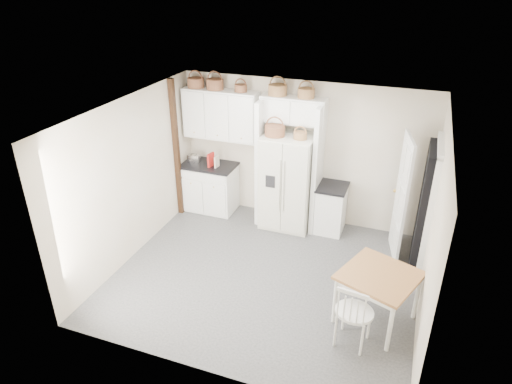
% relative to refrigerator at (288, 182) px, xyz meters
% --- Properties ---
extents(floor, '(4.50, 4.50, 0.00)m').
position_rel_refrigerator_xyz_m(floor, '(0.15, -1.64, -0.86)').
color(floor, '#353535').
rests_on(floor, ground).
extents(ceiling, '(4.50, 4.50, 0.00)m').
position_rel_refrigerator_xyz_m(ceiling, '(0.15, -1.64, 1.74)').
color(ceiling, white).
rests_on(ceiling, wall_back).
extents(wall_back, '(4.50, 0.00, 4.50)m').
position_rel_refrigerator_xyz_m(wall_back, '(0.15, 0.36, 0.44)').
color(wall_back, beige).
rests_on(wall_back, floor).
extents(wall_left, '(0.00, 4.00, 4.00)m').
position_rel_refrigerator_xyz_m(wall_left, '(-2.10, -1.64, 0.44)').
color(wall_left, beige).
rests_on(wall_left, floor).
extents(wall_right, '(0.00, 4.00, 4.00)m').
position_rel_refrigerator_xyz_m(wall_right, '(2.40, -1.64, 0.44)').
color(wall_right, beige).
rests_on(wall_right, floor).
extents(refrigerator, '(0.89, 0.72, 1.73)m').
position_rel_refrigerator_xyz_m(refrigerator, '(0.00, 0.00, 0.00)').
color(refrigerator, silver).
rests_on(refrigerator, floor).
extents(base_cab_left, '(0.98, 0.62, 0.91)m').
position_rel_refrigerator_xyz_m(base_cab_left, '(-1.58, 0.06, -0.41)').
color(base_cab_left, white).
rests_on(base_cab_left, floor).
extents(base_cab_right, '(0.48, 0.57, 0.84)m').
position_rel_refrigerator_xyz_m(base_cab_right, '(0.79, 0.06, -0.44)').
color(base_cab_right, white).
rests_on(base_cab_right, floor).
extents(dining_table, '(1.17, 1.17, 0.75)m').
position_rel_refrigerator_xyz_m(dining_table, '(1.85, -2.05, -0.49)').
color(dining_table, brown).
rests_on(dining_table, floor).
extents(windsor_chair, '(0.54, 0.50, 0.99)m').
position_rel_refrigerator_xyz_m(windsor_chair, '(1.63, -2.57, -0.37)').
color(windsor_chair, white).
rests_on(windsor_chair, floor).
extents(counter_left, '(1.02, 0.66, 0.04)m').
position_rel_refrigerator_xyz_m(counter_left, '(-1.58, 0.06, 0.06)').
color(counter_left, black).
rests_on(counter_left, base_cab_left).
extents(counter_right, '(0.52, 0.61, 0.04)m').
position_rel_refrigerator_xyz_m(counter_right, '(0.79, 0.06, -0.01)').
color(counter_right, black).
rests_on(counter_right, base_cab_right).
extents(toaster, '(0.24, 0.15, 0.16)m').
position_rel_refrigerator_xyz_m(toaster, '(-1.88, 0.04, 0.16)').
color(toaster, silver).
rests_on(toaster, counter_left).
extents(cookbook_red, '(0.07, 0.18, 0.26)m').
position_rel_refrigerator_xyz_m(cookbook_red, '(-1.50, -0.02, 0.21)').
color(cookbook_red, red).
rests_on(cookbook_red, counter_left).
extents(cookbook_cream, '(0.05, 0.15, 0.21)m').
position_rel_refrigerator_xyz_m(cookbook_cream, '(-1.38, -0.02, 0.19)').
color(cookbook_cream, beige).
rests_on(cookbook_cream, counter_left).
extents(basket_upper_a, '(0.30, 0.30, 0.17)m').
position_rel_refrigerator_xyz_m(basket_upper_a, '(-1.82, 0.19, 1.57)').
color(basket_upper_a, '#56271E').
rests_on(basket_upper_a, upper_cabinet).
extents(basket_upper_b, '(0.31, 0.31, 0.18)m').
position_rel_refrigerator_xyz_m(basket_upper_b, '(-1.45, 0.19, 1.58)').
color(basket_upper_b, '#56271E').
rests_on(basket_upper_b, upper_cabinet).
extents(basket_upper_c, '(0.22, 0.22, 0.13)m').
position_rel_refrigerator_xyz_m(basket_upper_c, '(-0.96, 0.19, 1.55)').
color(basket_upper_c, '#56271E').
rests_on(basket_upper_c, upper_cabinet).
extents(basket_bridge_a, '(0.32, 0.32, 0.18)m').
position_rel_refrigerator_xyz_m(basket_bridge_a, '(-0.29, 0.19, 1.58)').
color(basket_bridge_a, brown).
rests_on(basket_bridge_a, bridge_cabinet).
extents(basket_bridge_b, '(0.28, 0.28, 0.16)m').
position_rel_refrigerator_xyz_m(basket_bridge_b, '(0.20, 0.19, 1.57)').
color(basket_bridge_b, brown).
rests_on(basket_bridge_b, bridge_cabinet).
extents(basket_fridge_a, '(0.34, 0.34, 0.18)m').
position_rel_refrigerator_xyz_m(basket_fridge_a, '(-0.23, -0.10, 0.96)').
color(basket_fridge_a, '#56271E').
rests_on(basket_fridge_a, refrigerator).
extents(basket_fridge_b, '(0.22, 0.22, 0.12)m').
position_rel_refrigerator_xyz_m(basket_fridge_b, '(0.21, -0.10, 0.93)').
color(basket_fridge_b, brown).
rests_on(basket_fridge_b, refrigerator).
extents(upper_cabinet, '(1.40, 0.34, 0.90)m').
position_rel_refrigerator_xyz_m(upper_cabinet, '(-1.35, 0.19, 1.04)').
color(upper_cabinet, white).
rests_on(upper_cabinet, wall_back).
extents(bridge_cabinet, '(1.12, 0.34, 0.45)m').
position_rel_refrigerator_xyz_m(bridge_cabinet, '(-0.00, 0.19, 1.26)').
color(bridge_cabinet, white).
rests_on(bridge_cabinet, wall_back).
extents(fridge_panel_left, '(0.08, 0.60, 2.30)m').
position_rel_refrigerator_xyz_m(fridge_panel_left, '(-0.51, 0.06, 0.29)').
color(fridge_panel_left, white).
rests_on(fridge_panel_left, floor).
extents(fridge_panel_right, '(0.08, 0.60, 2.30)m').
position_rel_refrigerator_xyz_m(fridge_panel_right, '(0.51, 0.06, 0.29)').
color(fridge_panel_right, white).
rests_on(fridge_panel_right, floor).
extents(trim_post, '(0.09, 0.09, 2.60)m').
position_rel_refrigerator_xyz_m(trim_post, '(-2.05, -0.29, 0.44)').
color(trim_post, black).
rests_on(trim_post, floor).
extents(doorway_void, '(0.18, 0.85, 2.05)m').
position_rel_refrigerator_xyz_m(doorway_void, '(2.31, -0.64, 0.16)').
color(doorway_void, black).
rests_on(doorway_void, floor).
extents(door_slab, '(0.21, 0.79, 2.05)m').
position_rel_refrigerator_xyz_m(door_slab, '(1.95, -0.30, 0.16)').
color(door_slab, white).
rests_on(door_slab, floor).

